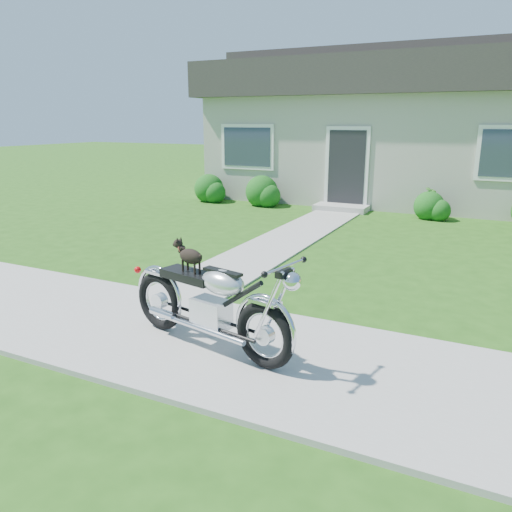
{
  "coord_description": "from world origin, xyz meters",
  "views": [
    {
      "loc": [
        2.28,
        -4.26,
        2.34
      ],
      "look_at": [
        -0.3,
        1.0,
        0.75
      ],
      "focal_mm": 35.0,
      "sensor_mm": 36.0,
      "label": 1
    }
  ],
  "objects": [
    {
      "name": "potted_plant_left",
      "position": [
        -3.93,
        8.55,
        0.36
      ],
      "size": [
        0.75,
        0.8,
        0.73
      ],
      "primitive_type": "imported",
      "rotation": [
        0.0,
        0.0,
        1.9
      ],
      "color": "#1D4D14",
      "rests_on": "ground"
    },
    {
      "name": "motorcycle_with_dog",
      "position": [
        -0.25,
        -0.15,
        0.54
      ],
      "size": [
        2.2,
        0.79,
        1.1
      ],
      "rotation": [
        0.0,
        0.0,
        -0.22
      ],
      "color": "black",
      "rests_on": "sidewalk"
    },
    {
      "name": "sidewalk",
      "position": [
        0.0,
        0.0,
        0.02
      ],
      "size": [
        24.0,
        2.2,
        0.04
      ],
      "primitive_type": "cube",
      "color": "#9E9B93",
      "rests_on": "ground"
    },
    {
      "name": "potted_plant_right",
      "position": [
        0.79,
        8.55,
        0.38
      ],
      "size": [
        0.52,
        0.52,
        0.76
      ],
      "primitive_type": "imported",
      "rotation": [
        0.0,
        0.0,
        1.32
      ],
      "color": "#29681C",
      "rests_on": "ground"
    },
    {
      "name": "shrub_row",
      "position": [
        -0.22,
        8.5,
        0.38
      ],
      "size": [
        10.93,
        0.97,
        0.97
      ],
      "color": "#185516",
      "rests_on": "ground"
    },
    {
      "name": "house",
      "position": [
        -0.0,
        11.99,
        2.16
      ],
      "size": [
        12.6,
        7.03,
        4.5
      ],
      "color": "beige",
      "rests_on": "ground"
    },
    {
      "name": "ground",
      "position": [
        0.0,
        0.0,
        0.0
      ],
      "size": [
        80.0,
        80.0,
        0.0
      ],
      "primitive_type": "plane",
      "color": "#235114",
      "rests_on": "ground"
    },
    {
      "name": "walkway",
      "position": [
        -1.5,
        5.0,
        0.01
      ],
      "size": [
        1.2,
        8.0,
        0.03
      ],
      "primitive_type": "cube",
      "color": "#9E9B93",
      "rests_on": "ground"
    }
  ]
}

